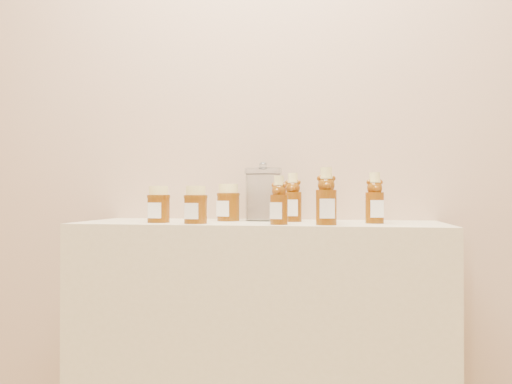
% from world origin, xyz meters
% --- Properties ---
extents(wall_back, '(3.50, 0.02, 2.70)m').
position_xyz_m(wall_back, '(0.00, 1.75, 1.35)').
color(wall_back, tan).
rests_on(wall_back, ground).
extents(display_table, '(1.20, 0.40, 0.90)m').
position_xyz_m(display_table, '(0.00, 1.55, 0.45)').
color(display_table, '#C4B88F').
rests_on(display_table, ground).
extents(bear_bottle_back_left, '(0.07, 0.07, 0.19)m').
position_xyz_m(bear_bottle_back_left, '(0.11, 1.59, 0.99)').
color(bear_bottle_back_left, '#592B07').
rests_on(bear_bottle_back_left, display_table).
extents(bear_bottle_back_mid, '(0.08, 0.08, 0.19)m').
position_xyz_m(bear_bottle_back_mid, '(0.22, 1.54, 0.99)').
color(bear_bottle_back_mid, '#592B07').
rests_on(bear_bottle_back_mid, display_table).
extents(bear_bottle_back_right, '(0.07, 0.07, 0.18)m').
position_xyz_m(bear_bottle_back_right, '(0.38, 1.54, 0.99)').
color(bear_bottle_back_right, '#592B07').
rests_on(bear_bottle_back_right, display_table).
extents(bear_bottle_front_left, '(0.07, 0.07, 0.17)m').
position_xyz_m(bear_bottle_front_left, '(0.08, 1.42, 0.98)').
color(bear_bottle_front_left, '#592B07').
rests_on(bear_bottle_front_left, display_table).
extents(bear_bottle_front_right, '(0.07, 0.07, 0.20)m').
position_xyz_m(bear_bottle_front_right, '(0.23, 1.42, 1.00)').
color(bear_bottle_front_right, '#592B07').
rests_on(bear_bottle_front_right, display_table).
extents(honey_jar_left, '(0.08, 0.08, 0.12)m').
position_xyz_m(honey_jar_left, '(-0.32, 1.46, 0.96)').
color(honey_jar_left, '#592B07').
rests_on(honey_jar_left, display_table).
extents(honey_jar_back, '(0.10, 0.10, 0.13)m').
position_xyz_m(honey_jar_back, '(-0.12, 1.60, 0.96)').
color(honey_jar_back, '#592B07').
rests_on(honey_jar_back, display_table).
extents(honey_jar_front, '(0.08, 0.08, 0.12)m').
position_xyz_m(honey_jar_front, '(-0.18, 1.43, 0.96)').
color(honey_jar_front, '#592B07').
rests_on(honey_jar_front, display_table).
extents(glass_canister, '(0.17, 0.17, 0.20)m').
position_xyz_m(glass_canister, '(-0.00, 1.64, 1.00)').
color(glass_canister, white).
rests_on(glass_canister, display_table).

